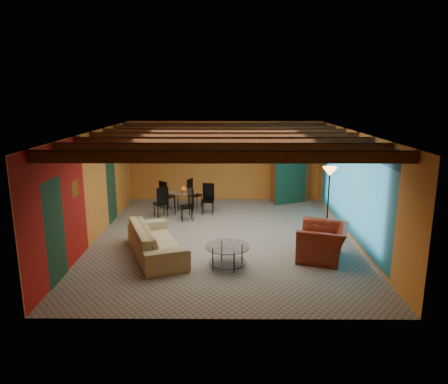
{
  "coord_description": "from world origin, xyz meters",
  "views": [
    {
      "loc": [
        0.07,
        -10.19,
        3.61
      ],
      "look_at": [
        0.0,
        0.2,
        1.15
      ],
      "focal_mm": 33.53,
      "sensor_mm": 36.0,
      "label": 1
    }
  ],
  "objects_px": {
    "potted_plant": "(291,136)",
    "vase": "(183,180)",
    "armchair": "(323,242)",
    "armoire": "(290,172)",
    "coffee_table": "(228,256)",
    "dining_table": "(184,198)",
    "floor_lamp": "(328,202)",
    "sofa": "(156,240)"
  },
  "relations": [
    {
      "from": "floor_lamp",
      "to": "armchair",
      "type": "bearing_deg",
      "value": -106.42
    },
    {
      "from": "floor_lamp",
      "to": "vase",
      "type": "bearing_deg",
      "value": 151.68
    },
    {
      "from": "sofa",
      "to": "vase",
      "type": "distance_m",
      "value": 3.51
    },
    {
      "from": "potted_plant",
      "to": "vase",
      "type": "xyz_separation_m",
      "value": [
        -3.46,
        -1.49,
        -1.19
      ]
    },
    {
      "from": "coffee_table",
      "to": "potted_plant",
      "type": "relative_size",
      "value": 2.17
    },
    {
      "from": "sofa",
      "to": "potted_plant",
      "type": "relative_size",
      "value": 5.56
    },
    {
      "from": "coffee_table",
      "to": "vase",
      "type": "relative_size",
      "value": 4.7
    },
    {
      "from": "armoire",
      "to": "floor_lamp",
      "type": "xyz_separation_m",
      "value": [
        0.45,
        -3.59,
        -0.09
      ]
    },
    {
      "from": "sofa",
      "to": "coffee_table",
      "type": "distance_m",
      "value": 1.76
    },
    {
      "from": "coffee_table",
      "to": "floor_lamp",
      "type": "bearing_deg",
      "value": 37.91
    },
    {
      "from": "armoire",
      "to": "potted_plant",
      "type": "distance_m",
      "value": 1.22
    },
    {
      "from": "armchair",
      "to": "armoire",
      "type": "height_order",
      "value": "armoire"
    },
    {
      "from": "armoire",
      "to": "potted_plant",
      "type": "relative_size",
      "value": 4.6
    },
    {
      "from": "floor_lamp",
      "to": "sofa",
      "type": "bearing_deg",
      "value": -162.39
    },
    {
      "from": "vase",
      "to": "potted_plant",
      "type": "bearing_deg",
      "value": 23.28
    },
    {
      "from": "dining_table",
      "to": "vase",
      "type": "height_order",
      "value": "vase"
    },
    {
      "from": "armchair",
      "to": "dining_table",
      "type": "bearing_deg",
      "value": -118.12
    },
    {
      "from": "coffee_table",
      "to": "dining_table",
      "type": "bearing_deg",
      "value": 108.19
    },
    {
      "from": "armchair",
      "to": "armoire",
      "type": "xyz_separation_m",
      "value": [
        -0.01,
        5.09,
        0.62
      ]
    },
    {
      "from": "coffee_table",
      "to": "armoire",
      "type": "xyz_separation_m",
      "value": [
        2.11,
        5.58,
        0.76
      ]
    },
    {
      "from": "armchair",
      "to": "dining_table",
      "type": "relative_size",
      "value": 0.66
    },
    {
      "from": "armchair",
      "to": "vase",
      "type": "bearing_deg",
      "value": -118.12
    },
    {
      "from": "sofa",
      "to": "potted_plant",
      "type": "bearing_deg",
      "value": -58.14
    },
    {
      "from": "armchair",
      "to": "floor_lamp",
      "type": "distance_m",
      "value": 1.65
    },
    {
      "from": "dining_table",
      "to": "armchair",
      "type": "bearing_deg",
      "value": -46.17
    },
    {
      "from": "potted_plant",
      "to": "armoire",
      "type": "bearing_deg",
      "value": 0.0
    },
    {
      "from": "sofa",
      "to": "dining_table",
      "type": "height_order",
      "value": "dining_table"
    },
    {
      "from": "sofa",
      "to": "coffee_table",
      "type": "xyz_separation_m",
      "value": [
        1.63,
        -0.66,
        -0.11
      ]
    },
    {
      "from": "dining_table",
      "to": "potted_plant",
      "type": "distance_m",
      "value": 4.15
    },
    {
      "from": "potted_plant",
      "to": "vase",
      "type": "bearing_deg",
      "value": -156.72
    },
    {
      "from": "coffee_table",
      "to": "armoire",
      "type": "distance_m",
      "value": 6.02
    },
    {
      "from": "sofa",
      "to": "floor_lamp",
      "type": "distance_m",
      "value": 4.43
    },
    {
      "from": "coffee_table",
      "to": "dining_table",
      "type": "height_order",
      "value": "dining_table"
    },
    {
      "from": "sofa",
      "to": "coffee_table",
      "type": "bearing_deg",
      "value": -133.17
    },
    {
      "from": "dining_table",
      "to": "armoire",
      "type": "height_order",
      "value": "armoire"
    },
    {
      "from": "armoire",
      "to": "potted_plant",
      "type": "xyz_separation_m",
      "value": [
        0.0,
        0.0,
        1.22
      ]
    },
    {
      "from": "sofa",
      "to": "vase",
      "type": "bearing_deg",
      "value": -25.59
    },
    {
      "from": "sofa",
      "to": "potted_plant",
      "type": "xyz_separation_m",
      "value": [
        3.73,
        4.92,
        1.87
      ]
    },
    {
      "from": "vase",
      "to": "dining_table",
      "type": "bearing_deg",
      "value": 0.0
    },
    {
      "from": "armchair",
      "to": "floor_lamp",
      "type": "bearing_deg",
      "value": -178.37
    },
    {
      "from": "armchair",
      "to": "dining_table",
      "type": "distance_m",
      "value": 5.0
    },
    {
      "from": "armoire",
      "to": "coffee_table",
      "type": "bearing_deg",
      "value": -135.51
    }
  ]
}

